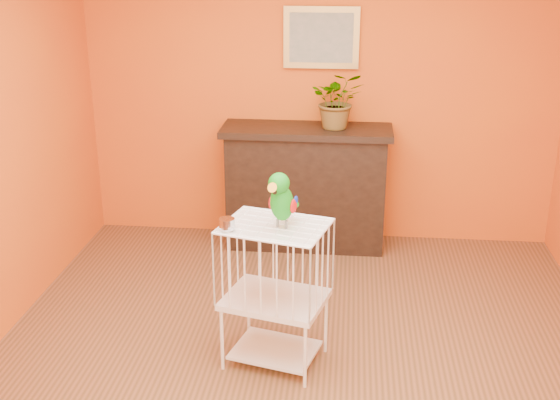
# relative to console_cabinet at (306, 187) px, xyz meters

# --- Properties ---
(ground) EXTENTS (4.50, 4.50, 0.00)m
(ground) POSITION_rel_console_cabinet_xyz_m (0.10, -2.01, -0.52)
(ground) COLOR brown
(ground) RESTS_ON ground
(room_shell) EXTENTS (4.50, 4.50, 4.50)m
(room_shell) POSITION_rel_console_cabinet_xyz_m (0.10, -2.01, 1.06)
(room_shell) COLOR #C74912
(room_shell) RESTS_ON ground
(console_cabinet) EXTENTS (1.41, 0.51, 1.05)m
(console_cabinet) POSITION_rel_console_cabinet_xyz_m (0.00, 0.00, 0.00)
(console_cabinet) COLOR black
(console_cabinet) RESTS_ON ground
(potted_plant) EXTENTS (0.45, 0.50, 0.36)m
(potted_plant) POSITION_rel_console_cabinet_xyz_m (0.25, -0.02, 0.70)
(potted_plant) COLOR #26722D
(potted_plant) RESTS_ON console_cabinet
(framed_picture) EXTENTS (0.62, 0.04, 0.50)m
(framed_picture) POSITION_rel_console_cabinet_xyz_m (0.10, 0.21, 1.23)
(framed_picture) COLOR #BD9143
(framed_picture) RESTS_ON room_shell
(birdcage) EXTENTS (0.69, 0.59, 0.92)m
(birdcage) POSITION_rel_console_cabinet_xyz_m (-0.06, -1.84, -0.05)
(birdcage) COLOR white
(birdcage) RESTS_ON ground
(feed_cup) EXTENTS (0.09, 0.09, 0.06)m
(feed_cup) POSITION_rel_console_cabinet_xyz_m (-0.33, -1.93, 0.43)
(feed_cup) COLOR silver
(feed_cup) RESTS_ON birdcage
(parrot) EXTENTS (0.19, 0.31, 0.35)m
(parrot) POSITION_rel_console_cabinet_xyz_m (-0.02, -1.87, 0.57)
(parrot) COLOR #59544C
(parrot) RESTS_ON birdcage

